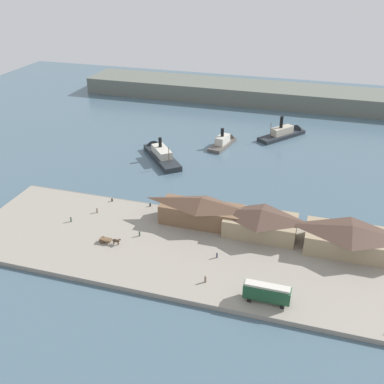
# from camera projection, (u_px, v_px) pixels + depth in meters

# --- Properties ---
(ground_plane) EXTENTS (320.00, 320.00, 0.00)m
(ground_plane) POSITION_uv_depth(u_px,v_px,m) (203.00, 209.00, 131.52)
(ground_plane) COLOR #476070
(quay_promenade) EXTENTS (110.00, 36.00, 1.20)m
(quay_promenade) POSITION_uv_depth(u_px,v_px,m) (179.00, 249.00, 112.68)
(quay_promenade) COLOR gray
(quay_promenade) RESTS_ON ground
(seawall_edge) EXTENTS (110.00, 0.80, 1.00)m
(seawall_edge) POSITION_uv_depth(u_px,v_px,m) (199.00, 213.00, 128.25)
(seawall_edge) COLOR slate
(seawall_edge) RESTS_ON ground
(ferry_shed_customs_shed) EXTENTS (22.23, 8.25, 7.67)m
(ferry_shed_customs_shed) POSITION_uv_depth(u_px,v_px,m) (201.00, 210.00, 120.56)
(ferry_shed_customs_shed) COLOR brown
(ferry_shed_customs_shed) RESTS_ON quay_promenade
(ferry_shed_central_terminal) EXTENTS (18.71, 10.53, 7.14)m
(ferry_shed_central_terminal) POSITION_uv_depth(u_px,v_px,m) (261.00, 221.00, 116.13)
(ferry_shed_central_terminal) COLOR #998466
(ferry_shed_central_terminal) RESTS_ON quay_promenade
(ferry_shed_east_terminal) EXTENTS (21.75, 11.21, 7.02)m
(ferry_shed_east_terminal) POSITION_uv_depth(u_px,v_px,m) (350.00, 238.00, 109.53)
(ferry_shed_east_terminal) COLOR #998466
(ferry_shed_east_terminal) RESTS_ON quay_promenade
(street_tram) EXTENTS (9.78, 2.89, 4.31)m
(street_tram) POSITION_uv_depth(u_px,v_px,m) (267.00, 292.00, 93.79)
(street_tram) COLOR #1E4C2D
(street_tram) RESTS_ON quay_promenade
(horse_cart) EXTENTS (5.80, 1.54, 1.87)m
(horse_cart) POSITION_uv_depth(u_px,v_px,m) (109.00, 240.00, 113.43)
(horse_cart) COLOR brown
(horse_cart) RESTS_ON quay_promenade
(pedestrian_at_waters_edge) EXTENTS (0.40, 0.40, 1.61)m
(pedestrian_at_waters_edge) POSITION_uv_depth(u_px,v_px,m) (97.00, 210.00, 126.84)
(pedestrian_at_waters_edge) COLOR #6B5B4C
(pedestrian_at_waters_edge) RESTS_ON quay_promenade
(pedestrian_standing_center) EXTENTS (0.40, 0.40, 1.63)m
(pedestrian_standing_center) POSITION_uv_depth(u_px,v_px,m) (71.00, 219.00, 122.60)
(pedestrian_standing_center) COLOR #3D4C42
(pedestrian_standing_center) RESTS_ON quay_promenade
(pedestrian_walking_west) EXTENTS (0.39, 0.39, 1.56)m
(pedestrian_walking_west) POSITION_uv_depth(u_px,v_px,m) (217.00, 255.00, 108.21)
(pedestrian_walking_west) COLOR #33384C
(pedestrian_walking_west) RESTS_ON quay_promenade
(pedestrian_near_cart) EXTENTS (0.40, 0.40, 1.63)m
(pedestrian_near_cart) POSITION_uv_depth(u_px,v_px,m) (140.00, 233.00, 116.40)
(pedestrian_near_cart) COLOR #3D4C42
(pedestrian_near_cart) RESTS_ON quay_promenade
(pedestrian_near_west_shed) EXTENTS (0.44, 0.44, 1.79)m
(pedestrian_near_west_shed) POSITION_uv_depth(u_px,v_px,m) (205.00, 279.00, 100.13)
(pedestrian_near_west_shed) COLOR #6B5B4C
(pedestrian_near_west_shed) RESTS_ON quay_promenade
(mooring_post_center_east) EXTENTS (0.44, 0.44, 0.90)m
(mooring_post_center_east) POSITION_uv_depth(u_px,v_px,m) (112.00, 200.00, 132.70)
(mooring_post_center_east) COLOR black
(mooring_post_center_east) RESTS_ON quay_promenade
(mooring_post_west) EXTENTS (0.44, 0.44, 0.90)m
(mooring_post_west) POSITION_uv_depth(u_px,v_px,m) (150.00, 205.00, 130.08)
(mooring_post_west) COLOR black
(mooring_post_west) RESTS_ON quay_promenade
(ferry_near_quay) EXTENTS (18.70, 21.96, 10.83)m
(ferry_near_quay) POSITION_uv_depth(u_px,v_px,m) (287.00, 133.00, 182.34)
(ferry_near_quay) COLOR #23282D
(ferry_near_quay) RESTS_ON ground
(ferry_departing_north) EXTENTS (21.20, 23.66, 9.76)m
(ferry_departing_north) POSITION_uv_depth(u_px,v_px,m) (159.00, 153.00, 163.74)
(ferry_departing_north) COLOR #23282D
(ferry_departing_north) RESTS_ON ground
(ferry_approaching_east) EXTENTS (8.17, 17.73, 8.93)m
(ferry_approaching_east) POSITION_uv_depth(u_px,v_px,m) (225.00, 141.00, 174.45)
(ferry_approaching_east) COLOR #514C47
(ferry_approaching_east) RESTS_ON ground
(far_headland) EXTENTS (180.00, 24.00, 8.00)m
(far_headland) POSITION_uv_depth(u_px,v_px,m) (263.00, 94.00, 222.46)
(far_headland) COLOR #60665B
(far_headland) RESTS_ON ground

